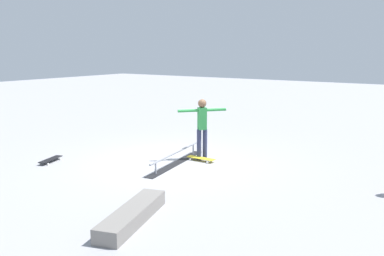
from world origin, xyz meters
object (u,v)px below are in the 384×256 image
(skater_main, at_px, (202,125))
(skateboard_main, at_px, (201,158))
(skate_ledge, at_px, (132,215))
(loose_skateboard_black, at_px, (51,159))
(grind_rail, at_px, (176,158))

(skater_main, distance_m, skateboard_main, 0.90)
(skater_main, xyz_separation_m, skateboard_main, (0.16, 0.07, -0.88))
(skate_ledge, relative_size, loose_skateboard_black, 2.43)
(grind_rail, bearing_deg, loose_skateboard_black, -67.85)
(skate_ledge, xyz_separation_m, skater_main, (-4.21, -1.27, 0.82))
(skateboard_main, bearing_deg, skater_main, 113.20)
(grind_rail, relative_size, skate_ledge, 1.42)
(grind_rail, relative_size, loose_skateboard_black, 3.45)
(skate_ledge, bearing_deg, loose_skateboard_black, -111.37)
(skate_ledge, distance_m, skater_main, 4.48)
(skater_main, relative_size, skateboard_main, 2.05)
(skater_main, relative_size, loose_skateboard_black, 1.99)
(skater_main, height_order, loose_skateboard_black, skater_main)
(skate_ledge, height_order, loose_skateboard_black, skate_ledge)
(skateboard_main, distance_m, loose_skateboard_black, 3.98)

